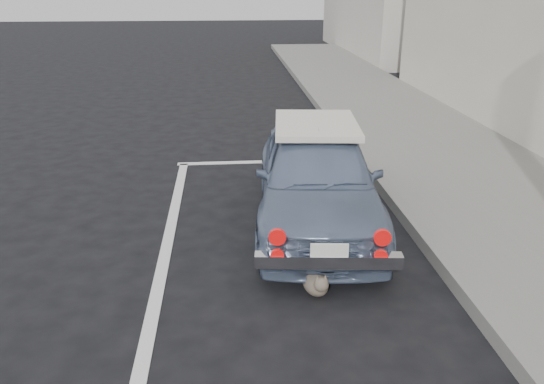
{
  "coord_description": "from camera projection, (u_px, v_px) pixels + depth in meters",
  "views": [
    {
      "loc": [
        -0.21,
        -1.45,
        2.65
      ],
      "look_at": [
        0.21,
        3.32,
        0.75
      ],
      "focal_mm": 35.0,
      "sensor_mm": 36.0,
      "label": 1
    }
  ],
  "objects": [
    {
      "name": "retro_coupe",
      "position": [
        317.0,
        175.0,
        6.1
      ],
      "size": [
        1.69,
        3.51,
        1.15
      ],
      "rotation": [
        0.0,
        0.0,
        -0.1
      ],
      "color": "slate",
      "rests_on": "ground"
    },
    {
      "name": "pline_side",
      "position": [
        159.0,
        281.0,
        5.05
      ],
      "size": [
        0.12,
        7.0,
        0.01
      ],
      "primitive_type": "cube",
      "color": "silver",
      "rests_on": "ground"
    },
    {
      "name": "cat",
      "position": [
        316.0,
        282.0,
        4.8
      ],
      "size": [
        0.28,
        0.51,
        0.27
      ],
      "rotation": [
        0.0,
        0.0,
        0.16
      ],
      "color": "#695C50",
      "rests_on": "ground"
    },
    {
      "name": "pline_front",
      "position": [
        273.0,
        161.0,
        8.4
      ],
      "size": [
        3.0,
        0.12,
        0.01
      ],
      "primitive_type": "cube",
      "color": "silver",
      "rests_on": "ground"
    }
  ]
}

